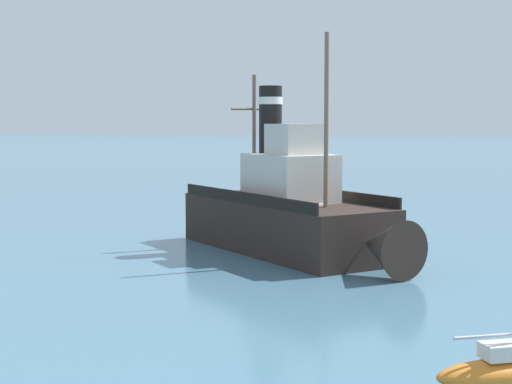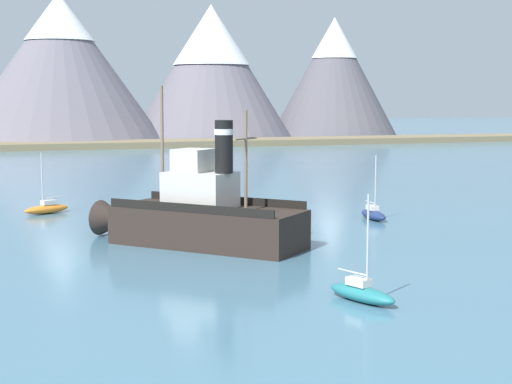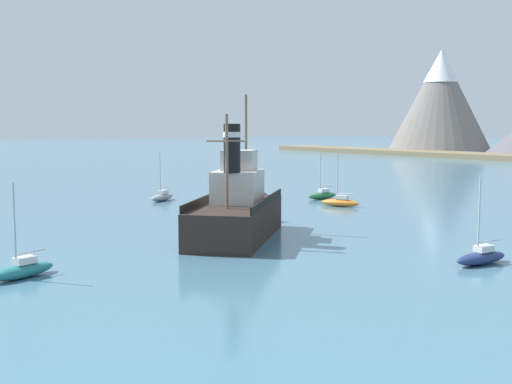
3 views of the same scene
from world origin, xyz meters
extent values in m
plane|color=#477289|center=(0.00, 0.00, 0.00)|extent=(600.00, 600.00, 0.00)
cube|color=#2D231E|center=(0.93, -0.84, 1.20)|extent=(11.45, 11.73, 2.40)
cone|color=#2D231E|center=(-4.03, 4.38, 1.20)|extent=(3.36, 3.36, 2.35)
cube|color=beige|center=(0.58, -0.48, 3.50)|extent=(4.93, 4.97, 2.20)
cube|color=beige|center=(0.24, -0.12, 5.30)|extent=(2.97, 2.97, 1.40)
cylinder|color=black|center=(1.75, -1.71, 6.20)|extent=(1.10, 1.10, 3.20)
cylinder|color=silver|center=(1.75, -1.71, 7.10)|extent=(1.16, 1.16, 0.35)
cylinder|color=#75604C|center=(-1.35, 1.55, 6.15)|extent=(0.20, 0.20, 7.50)
cylinder|color=#75604C|center=(2.78, -2.80, 5.40)|extent=(0.20, 0.20, 6.00)
cylinder|color=#75604C|center=(2.78, -2.80, 6.72)|extent=(1.97, 1.88, 0.12)
cube|color=black|center=(-0.64, -2.33, 2.65)|extent=(7.93, 8.35, 0.50)
cube|color=black|center=(2.49, 0.64, 2.65)|extent=(7.93, 8.35, 0.50)
ellipsoid|color=#23757A|center=(4.00, -16.03, 0.35)|extent=(2.36, 3.94, 0.70)
cube|color=silver|center=(3.93, -15.84, 0.88)|extent=(0.99, 1.25, 0.36)
cylinder|color=#B7B7BC|center=(4.10, -16.31, 2.80)|extent=(0.10, 0.10, 4.20)
cylinder|color=#B7B7BC|center=(3.79, -15.47, 1.25)|extent=(0.71, 1.71, 0.08)
cube|color=silver|center=(-7.43, 16.88, 0.88)|extent=(1.27, 1.05, 0.36)
cylinder|color=#B7B7BC|center=(-7.07, 17.05, 1.25)|extent=(1.66, 0.85, 0.08)
camera|label=1|loc=(-5.57, 35.20, 6.10)|focal=55.00mm
camera|label=2|loc=(-11.47, -47.08, 9.02)|focal=55.00mm
camera|label=3|loc=(36.81, -24.96, 7.75)|focal=45.00mm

